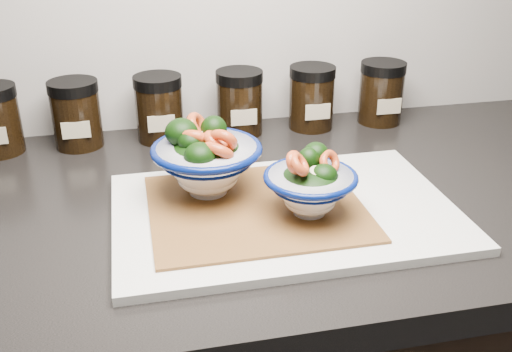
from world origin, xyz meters
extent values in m
cube|color=black|center=(0.00, 1.45, 0.88)|extent=(3.50, 0.60, 0.04)
cube|color=silver|center=(0.11, 1.38, 0.91)|extent=(0.45, 0.30, 0.01)
cube|color=#9B632E|center=(0.07, 1.39, 0.91)|extent=(0.28, 0.24, 0.00)
cylinder|color=white|center=(0.02, 1.44, 0.92)|extent=(0.05, 0.05, 0.01)
ellipsoid|color=white|center=(0.02, 1.44, 0.94)|extent=(0.08, 0.08, 0.04)
torus|color=#051454|center=(0.02, 1.44, 0.98)|extent=(0.15, 0.15, 0.01)
torus|color=#051454|center=(0.02, 1.44, 0.96)|extent=(0.13, 0.13, 0.00)
ellipsoid|color=black|center=(0.02, 1.44, 0.97)|extent=(0.11, 0.11, 0.05)
ellipsoid|color=black|center=(0.00, 1.41, 0.99)|extent=(0.04, 0.04, 0.03)
cylinder|color=#477233|center=(0.00, 1.41, 0.97)|extent=(0.01, 0.01, 0.03)
ellipsoid|color=black|center=(-0.01, 1.47, 1.00)|extent=(0.05, 0.05, 0.04)
cylinder|color=#477233|center=(-0.01, 1.47, 0.98)|extent=(0.02, 0.01, 0.03)
ellipsoid|color=black|center=(0.00, 1.45, 0.99)|extent=(0.04, 0.04, 0.03)
cylinder|color=#477233|center=(0.00, 1.45, 0.98)|extent=(0.01, 0.01, 0.02)
ellipsoid|color=black|center=(0.03, 1.47, 1.00)|extent=(0.04, 0.04, 0.04)
cylinder|color=#477233|center=(0.03, 1.47, 0.98)|extent=(0.02, 0.01, 0.03)
torus|color=#CD4F26|center=(0.04, 1.43, 1.00)|extent=(0.06, 0.04, 0.06)
torus|color=#CD4F26|center=(0.00, 1.45, 0.99)|extent=(0.06, 0.06, 0.05)
torus|color=#CD4F26|center=(0.03, 1.44, 0.99)|extent=(0.05, 0.06, 0.05)
torus|color=#CD4F26|center=(0.03, 1.41, 0.99)|extent=(0.06, 0.06, 0.05)
torus|color=#CD4F26|center=(0.01, 1.48, 1.00)|extent=(0.05, 0.05, 0.05)
cylinder|color=#CCBC8E|center=(0.00, 1.42, 0.99)|extent=(0.02, 0.02, 0.01)
cylinder|color=#CCBC8E|center=(0.01, 1.47, 0.99)|extent=(0.02, 0.02, 0.01)
cylinder|color=white|center=(0.14, 1.36, 0.92)|extent=(0.04, 0.04, 0.01)
ellipsoid|color=white|center=(0.14, 1.36, 0.93)|extent=(0.07, 0.07, 0.03)
torus|color=#051454|center=(0.14, 1.36, 0.97)|extent=(0.12, 0.12, 0.01)
torus|color=#051454|center=(0.14, 1.36, 0.95)|extent=(0.10, 0.10, 0.00)
ellipsoid|color=black|center=(0.14, 1.36, 0.96)|extent=(0.09, 0.09, 0.04)
ellipsoid|color=black|center=(0.15, 1.35, 0.97)|extent=(0.03, 0.03, 0.03)
cylinder|color=#477233|center=(0.15, 1.35, 0.96)|extent=(0.01, 0.01, 0.02)
ellipsoid|color=black|center=(0.15, 1.38, 0.99)|extent=(0.03, 0.03, 0.03)
cylinder|color=#477233|center=(0.15, 1.38, 0.98)|extent=(0.01, 0.01, 0.02)
ellipsoid|color=black|center=(0.14, 1.37, 0.98)|extent=(0.03, 0.03, 0.03)
cylinder|color=#477233|center=(0.14, 1.37, 0.97)|extent=(0.01, 0.01, 0.02)
torus|color=#CD4F26|center=(0.12, 1.34, 0.99)|extent=(0.04, 0.04, 0.04)
torus|color=#CD4F26|center=(0.16, 1.36, 0.98)|extent=(0.05, 0.04, 0.05)
torus|color=#CD4F26|center=(0.11, 1.35, 0.99)|extent=(0.03, 0.05, 0.05)
cylinder|color=#CCBC8E|center=(0.13, 1.38, 0.98)|extent=(0.02, 0.02, 0.01)
cylinder|color=#CCBC8E|center=(0.14, 1.35, 0.98)|extent=(0.02, 0.02, 0.01)
cylinder|color=black|center=(-0.17, 1.69, 0.95)|extent=(0.08, 0.08, 0.09)
cylinder|color=black|center=(-0.17, 1.69, 1.00)|extent=(0.08, 0.08, 0.02)
cube|color=#C6B793|center=(-0.17, 1.65, 0.94)|extent=(0.04, 0.00, 0.03)
cylinder|color=black|center=(-0.03, 1.69, 0.95)|extent=(0.08, 0.08, 0.09)
cylinder|color=black|center=(-0.03, 1.69, 1.00)|extent=(0.08, 0.08, 0.02)
cube|color=#C6B793|center=(-0.03, 1.65, 0.94)|extent=(0.04, 0.00, 0.03)
cylinder|color=black|center=(0.11, 1.69, 0.95)|extent=(0.08, 0.08, 0.09)
cylinder|color=black|center=(0.11, 1.69, 1.00)|extent=(0.08, 0.08, 0.02)
cube|color=#C6B793|center=(0.11, 1.65, 0.94)|extent=(0.05, 0.00, 0.03)
cylinder|color=black|center=(0.24, 1.69, 0.95)|extent=(0.08, 0.08, 0.09)
cylinder|color=black|center=(0.24, 1.69, 1.00)|extent=(0.08, 0.08, 0.02)
cube|color=#C6B793|center=(0.24, 1.65, 0.94)|extent=(0.05, 0.00, 0.03)
cylinder|color=black|center=(0.38, 1.69, 0.95)|extent=(0.08, 0.08, 0.09)
cylinder|color=black|center=(0.38, 1.69, 1.00)|extent=(0.08, 0.08, 0.02)
cube|color=#C6B793|center=(0.38, 1.65, 0.94)|extent=(0.05, 0.00, 0.03)
camera|label=1|loc=(-0.07, 0.71, 1.30)|focal=42.00mm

